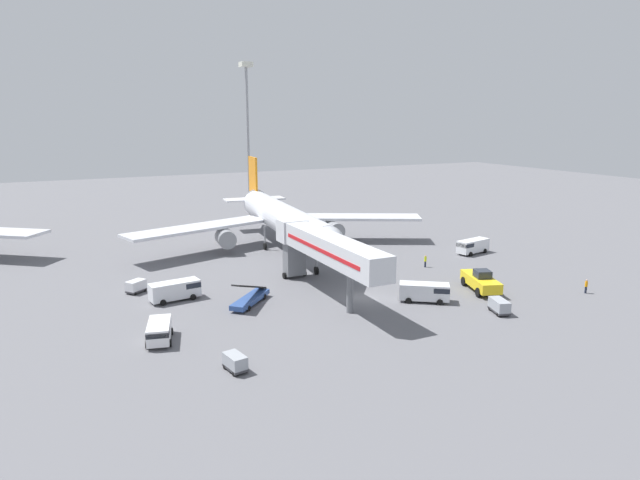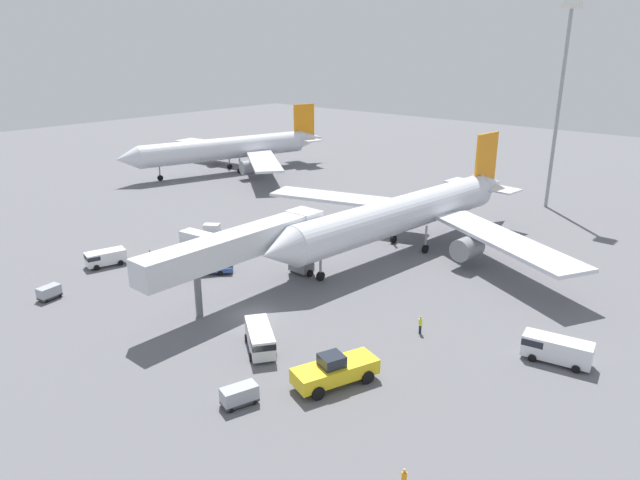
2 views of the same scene
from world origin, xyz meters
The scene contains 17 objects.
ground_plane centered at (0.00, 0.00, 0.00)m, with size 300.00×300.00×0.00m, color slate.
airplane_at_gate centered at (0.60, 26.36, 4.95)m, with size 48.39×46.75×13.34m.
jet_bridge centered at (-3.91, 2.82, 5.75)m, with size 3.45×23.09×7.54m.
pushback_tug centered at (13.87, -4.08, 1.23)m, with size 4.60×7.35×2.67m.
belt_loader_truck centered at (-12.58, 3.46, 0.77)m, with size 6.02×6.06×3.25m.
service_van_near_center centered at (-19.65, 8.56, 1.25)m, with size 5.80×2.83×2.18m.
service_van_near_right centered at (5.55, -4.36, 1.20)m, with size 5.69×4.82×2.09m.
service_van_near_left centered at (-23.58, -2.87, 1.06)m, with size 3.06×4.91×1.83m.
service_van_outer_left centered at (25.63, 10.83, 1.23)m, with size 5.82×2.93×2.15m.
baggage_cart_outer_right centered at (-23.41, 13.35, 0.83)m, with size 2.57×2.39×1.50m.
baggage_cart_far_right centered at (10.28, -10.90, 0.83)m, with size 2.05×2.97×1.50m.
baggage_cart_mid_center centered at (-19.09, -11.72, 0.79)m, with size 1.63×2.45×1.42m.
ground_crew_worker_foreground centered at (14.43, 7.60, 0.92)m, with size 0.38×0.38×1.74m.
ground_crew_worker_midground centered at (24.45, -10.27, 0.90)m, with size 0.34×0.34×1.70m.
safety_cone_alpha centered at (-23.40, 3.19, 0.25)m, with size 0.33×0.33×0.52m.
airplane_background centered at (-53.50, 42.70, 4.86)m, with size 43.06×45.80×12.95m.
apron_light_mast centered at (6.49, 59.06, 21.15)m, with size 2.40×2.40×31.46m.
Camera 2 is at (39.09, -34.53, 25.67)m, focal length 32.31 mm.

